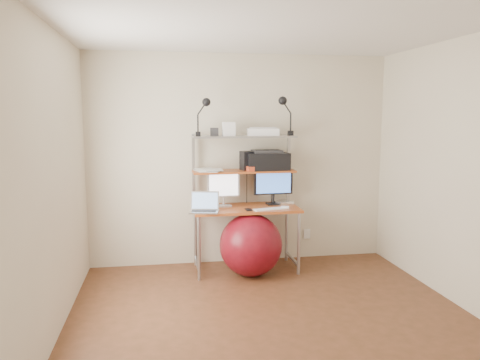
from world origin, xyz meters
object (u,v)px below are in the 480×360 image
(monitor_black, at_px, (273,185))
(printer, at_px, (267,160))
(monitor_silver, at_px, (224,187))
(laptop, at_px, (205,207))
(exercise_ball, at_px, (251,245))

(monitor_black, distance_m, printer, 0.30)
(monitor_silver, bearing_deg, printer, 1.16)
(monitor_silver, height_order, laptop, monitor_silver)
(laptop, bearing_deg, monitor_black, 31.10)
(monitor_silver, distance_m, monitor_black, 0.59)
(monitor_silver, xyz_separation_m, exercise_ball, (0.26, -0.31, -0.61))
(monitor_silver, distance_m, laptop, 0.40)
(printer, height_order, exercise_ball, printer)
(monitor_silver, distance_m, exercise_ball, 0.73)
(monitor_black, bearing_deg, monitor_silver, 179.71)
(monitor_black, bearing_deg, exercise_ball, -137.91)
(monitor_silver, relative_size, exercise_ball, 0.59)
(printer, bearing_deg, monitor_black, -17.23)
(monitor_silver, xyz_separation_m, monitor_black, (0.59, 0.02, 0.01))
(printer, bearing_deg, exercise_ball, -128.99)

